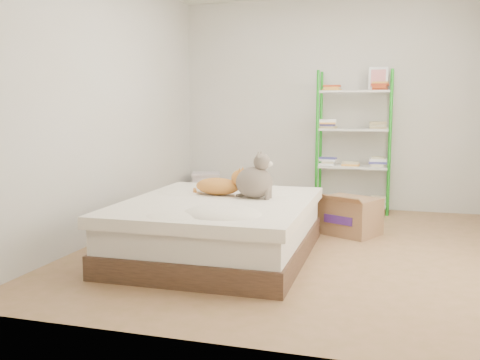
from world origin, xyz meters
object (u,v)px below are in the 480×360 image
at_px(bed, 219,228).
at_px(shelf_unit, 354,145).
at_px(cardboard_box, 350,216).
at_px(white_bin, 206,188).
at_px(orange_cat, 218,184).
at_px(grey_cat, 254,176).

relative_size(bed, shelf_unit, 1.10).
relative_size(cardboard_box, white_bin, 1.59).
height_order(cardboard_box, white_bin, cardboard_box).
distance_m(bed, cardboard_box, 1.50).
bearing_deg(cardboard_box, orange_cat, -115.29).
distance_m(orange_cat, shelf_unit, 2.33).
relative_size(orange_cat, cardboard_box, 0.70).
bearing_deg(bed, cardboard_box, 47.18).
relative_size(grey_cat, white_bin, 0.91).
height_order(bed, cardboard_box, bed).
distance_m(orange_cat, grey_cat, 0.38).
bearing_deg(bed, grey_cat, 33.13).
height_order(shelf_unit, white_bin, shelf_unit).
xyz_separation_m(grey_cat, cardboard_box, (0.75, 0.93, -0.49)).
bearing_deg(shelf_unit, grey_cat, -107.58).
bearing_deg(shelf_unit, white_bin, -179.06).
bearing_deg(grey_cat, cardboard_box, -37.40).
bearing_deg(shelf_unit, orange_cat, -116.69).
bearing_deg(shelf_unit, cardboard_box, -86.91).
height_order(grey_cat, white_bin, grey_cat).
bearing_deg(shelf_unit, bed, -112.12).
distance_m(bed, white_bin, 2.48).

